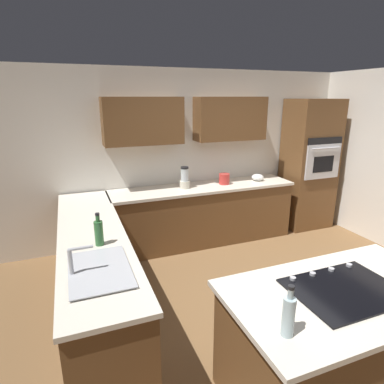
{
  "coord_description": "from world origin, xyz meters",
  "views": [
    {
      "loc": [
        1.95,
        2.59,
        2.2
      ],
      "look_at": [
        0.53,
        -1.09,
        1.03
      ],
      "focal_mm": 30.13,
      "sensor_mm": 36.0,
      "label": 1
    }
  ],
  "objects_px": {
    "wall_oven": "(309,165)",
    "dish_soap_bottle": "(99,232)",
    "sink_unit": "(98,269)",
    "kettle": "(224,179)",
    "oil_bottle": "(288,315)",
    "blender": "(185,179)",
    "cooktop": "(345,289)",
    "mixing_bowl": "(258,177)"
  },
  "relations": [
    {
      "from": "wall_oven",
      "to": "dish_soap_bottle",
      "type": "height_order",
      "value": "wall_oven"
    },
    {
      "from": "sink_unit",
      "to": "dish_soap_bottle",
      "type": "relative_size",
      "value": 2.27
    },
    {
      "from": "kettle",
      "to": "oil_bottle",
      "type": "bearing_deg",
      "value": 69.57
    },
    {
      "from": "wall_oven",
      "to": "dish_soap_bottle",
      "type": "relative_size",
      "value": 7.05
    },
    {
      "from": "sink_unit",
      "to": "blender",
      "type": "distance_m",
      "value": 2.45
    },
    {
      "from": "cooktop",
      "to": "dish_soap_bottle",
      "type": "bearing_deg",
      "value": -41.75
    },
    {
      "from": "sink_unit",
      "to": "dish_soap_bottle",
      "type": "xyz_separation_m",
      "value": [
        -0.06,
        -0.48,
        0.11
      ]
    },
    {
      "from": "dish_soap_bottle",
      "to": "oil_bottle",
      "type": "distance_m",
      "value": 1.8
    },
    {
      "from": "sink_unit",
      "to": "kettle",
      "type": "bearing_deg",
      "value": -136.29
    },
    {
      "from": "blender",
      "to": "mixing_bowl",
      "type": "distance_m",
      "value": 1.25
    },
    {
      "from": "sink_unit",
      "to": "oil_bottle",
      "type": "bearing_deg",
      "value": 130.22
    },
    {
      "from": "mixing_bowl",
      "to": "dish_soap_bottle",
      "type": "relative_size",
      "value": 0.63
    },
    {
      "from": "sink_unit",
      "to": "dish_soap_bottle",
      "type": "bearing_deg",
      "value": -96.95
    },
    {
      "from": "wall_oven",
      "to": "sink_unit",
      "type": "relative_size",
      "value": 3.1
    },
    {
      "from": "dish_soap_bottle",
      "to": "mixing_bowl",
      "type": "bearing_deg",
      "value": -150.1
    },
    {
      "from": "cooktop",
      "to": "oil_bottle",
      "type": "distance_m",
      "value": 0.7
    },
    {
      "from": "sink_unit",
      "to": "cooktop",
      "type": "bearing_deg",
      "value": 150.91
    },
    {
      "from": "sink_unit",
      "to": "dish_soap_bottle",
      "type": "distance_m",
      "value": 0.5
    },
    {
      "from": "cooktop",
      "to": "blender",
      "type": "bearing_deg",
      "value": -86.9
    },
    {
      "from": "wall_oven",
      "to": "blender",
      "type": "relative_size",
      "value": 6.74
    },
    {
      "from": "kettle",
      "to": "dish_soap_bottle",
      "type": "height_order",
      "value": "dish_soap_bottle"
    },
    {
      "from": "cooktop",
      "to": "mixing_bowl",
      "type": "bearing_deg",
      "value": -110.9
    },
    {
      "from": "cooktop",
      "to": "kettle",
      "type": "height_order",
      "value": "kettle"
    },
    {
      "from": "mixing_bowl",
      "to": "oil_bottle",
      "type": "xyz_separation_m",
      "value": [
        1.75,
        3.09,
        0.08
      ]
    },
    {
      "from": "blender",
      "to": "oil_bottle",
      "type": "relative_size",
      "value": 1.01
    },
    {
      "from": "sink_unit",
      "to": "cooktop",
      "type": "height_order",
      "value": "sink_unit"
    },
    {
      "from": "wall_oven",
      "to": "blender",
      "type": "bearing_deg",
      "value": -0.24
    },
    {
      "from": "oil_bottle",
      "to": "kettle",
      "type": "bearing_deg",
      "value": -110.43
    },
    {
      "from": "dish_soap_bottle",
      "to": "oil_bottle",
      "type": "height_order",
      "value": "oil_bottle"
    },
    {
      "from": "blender",
      "to": "oil_bottle",
      "type": "height_order",
      "value": "blender"
    },
    {
      "from": "blender",
      "to": "mixing_bowl",
      "type": "bearing_deg",
      "value": 180.0
    },
    {
      "from": "blender",
      "to": "mixing_bowl",
      "type": "height_order",
      "value": "blender"
    },
    {
      "from": "wall_oven",
      "to": "kettle",
      "type": "height_order",
      "value": "wall_oven"
    },
    {
      "from": "sink_unit",
      "to": "cooktop",
      "type": "xyz_separation_m",
      "value": [
        -1.58,
        0.88,
        -0.01
      ]
    },
    {
      "from": "cooktop",
      "to": "blender",
      "type": "height_order",
      "value": "blender"
    },
    {
      "from": "cooktop",
      "to": "blender",
      "type": "relative_size",
      "value": 2.36
    },
    {
      "from": "wall_oven",
      "to": "kettle",
      "type": "distance_m",
      "value": 1.6
    },
    {
      "from": "sink_unit",
      "to": "kettle",
      "type": "height_order",
      "value": "sink_unit"
    },
    {
      "from": "blender",
      "to": "sink_unit",
      "type": "bearing_deg",
      "value": 54.28
    },
    {
      "from": "wall_oven",
      "to": "mixing_bowl",
      "type": "xyz_separation_m",
      "value": [
        1.0,
        -0.01,
        -0.13
      ]
    },
    {
      "from": "dish_soap_bottle",
      "to": "cooktop",
      "type": "bearing_deg",
      "value": 138.25
    },
    {
      "from": "kettle",
      "to": "dish_soap_bottle",
      "type": "relative_size",
      "value": 0.54
    }
  ]
}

